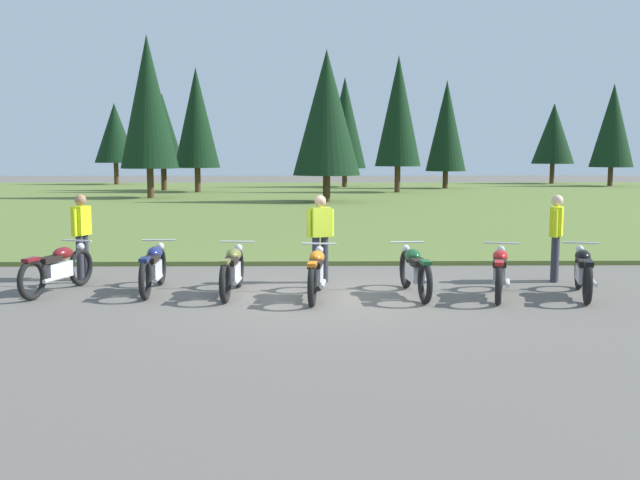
% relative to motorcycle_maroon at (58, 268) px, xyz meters
% --- Properties ---
extents(ground_plane, '(140.00, 140.00, 0.00)m').
position_rel_motorcycle_maroon_xyz_m(ground_plane, '(4.64, -0.36, -0.44)').
color(ground_plane, '#605B54').
extents(grass_moorland, '(80.00, 44.00, 0.10)m').
position_rel_motorcycle_maroon_xyz_m(grass_moorland, '(4.64, 24.95, -0.39)').
color(grass_moorland, '#5B7033').
rests_on(grass_moorland, ground).
extents(forest_treeline, '(40.40, 25.11, 8.70)m').
position_rel_motorcycle_maroon_xyz_m(forest_treeline, '(6.94, 34.36, 4.10)').
color(forest_treeline, '#47331E').
rests_on(forest_treeline, ground).
extents(motorcycle_maroon, '(0.81, 2.05, 0.88)m').
position_rel_motorcycle_maroon_xyz_m(motorcycle_maroon, '(0.00, 0.00, 0.00)').
color(motorcycle_maroon, black).
rests_on(motorcycle_maroon, ground).
extents(motorcycle_navy, '(0.62, 2.10, 0.88)m').
position_rel_motorcycle_maroon_xyz_m(motorcycle_navy, '(1.68, 0.03, 0.00)').
color(motorcycle_navy, black).
rests_on(motorcycle_navy, ground).
extents(motorcycle_olive, '(0.62, 2.10, 0.88)m').
position_rel_motorcycle_maroon_xyz_m(motorcycle_olive, '(3.11, -0.24, 0.00)').
color(motorcycle_olive, black).
rests_on(motorcycle_olive, ground).
extents(motorcycle_orange, '(0.62, 2.10, 0.88)m').
position_rel_motorcycle_maroon_xyz_m(motorcycle_orange, '(4.56, -0.55, 0.00)').
color(motorcycle_orange, black).
rests_on(motorcycle_orange, ground).
extents(motorcycle_british_green, '(0.62, 2.10, 0.88)m').
position_rel_motorcycle_maroon_xyz_m(motorcycle_british_green, '(6.27, -0.36, 0.00)').
color(motorcycle_british_green, black).
rests_on(motorcycle_british_green, ground).
extents(motorcycle_red, '(0.80, 2.05, 0.88)m').
position_rel_motorcycle_maroon_xyz_m(motorcycle_red, '(7.71, -0.49, 0.00)').
color(motorcycle_red, black).
rests_on(motorcycle_red, ground).
extents(motorcycle_black, '(0.79, 2.05, 0.88)m').
position_rel_motorcycle_maroon_xyz_m(motorcycle_black, '(9.16, -0.48, 0.00)').
color(motorcycle_black, black).
rests_on(motorcycle_black, ground).
extents(rider_in_hivis_vest, '(0.31, 0.53, 1.67)m').
position_rel_motorcycle_maroon_xyz_m(rider_in_hivis_vest, '(0.03, 1.30, 0.51)').
color(rider_in_hivis_vest, '#2D2D38').
rests_on(rider_in_hivis_vest, ground).
extents(rider_near_row_end, '(0.35, 0.51, 1.67)m').
position_rel_motorcycle_maroon_xyz_m(rider_near_row_end, '(9.17, 0.97, 0.51)').
color(rider_near_row_end, '#2D2D38').
rests_on(rider_near_row_end, ground).
extents(rider_with_back_turned, '(0.52, 0.33, 1.67)m').
position_rel_motorcycle_maroon_xyz_m(rider_with_back_turned, '(4.66, 0.93, 0.51)').
color(rider_with_back_turned, '#2D2D38').
rests_on(rider_with_back_turned, ground).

